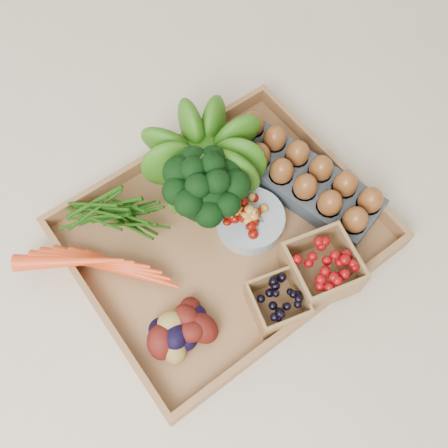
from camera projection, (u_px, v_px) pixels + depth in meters
ground at (224, 238)px, 0.98m from camera, size 4.00×4.00×0.00m
tray at (224, 236)px, 0.97m from camera, size 0.55×0.45×0.01m
carrots at (108, 264)px, 0.91m from camera, size 0.21×0.15×0.05m
lettuce at (202, 151)px, 0.95m from camera, size 0.16×0.16×0.16m
broccoli at (207, 200)px, 0.93m from camera, size 0.16×0.16×0.12m
cherry_bowl at (250, 221)px, 0.96m from camera, size 0.13×0.13×0.04m
egg_carton at (299, 179)px, 0.99m from camera, size 0.20×0.35×0.04m
potatoes at (181, 326)px, 0.85m from camera, size 0.13×0.13×0.07m
punnet_blackberry at (278, 302)px, 0.87m from camera, size 0.11×0.11×0.06m
punnet_raspberry at (322, 268)px, 0.89m from camera, size 0.14×0.14×0.08m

